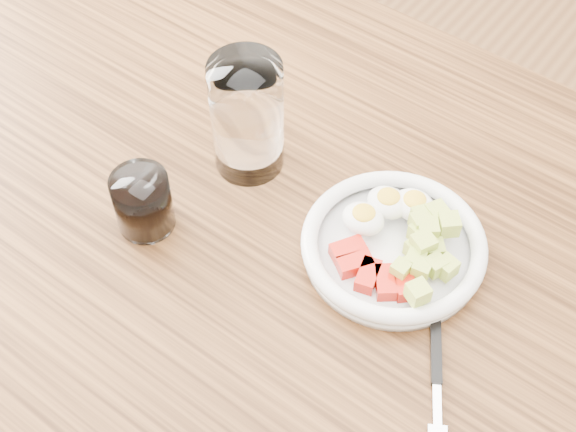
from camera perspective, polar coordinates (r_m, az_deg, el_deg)
name	(u,v)px	position (r m, az deg, el deg)	size (l,w,h in m)	color
dining_table	(290,286)	(1.05, 0.11, -4.98)	(1.50, 0.90, 0.77)	brown
bowl	(395,243)	(0.95, 7.60, -1.91)	(0.22, 0.22, 0.06)	white
fork	(436,369)	(0.89, 10.50, -10.63)	(0.10, 0.16, 0.01)	black
water_glass	(247,117)	(0.99, -2.92, 7.06)	(0.09, 0.09, 0.16)	white
coffee_glass	(143,203)	(0.97, -10.28, 0.95)	(0.07, 0.07, 0.08)	white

